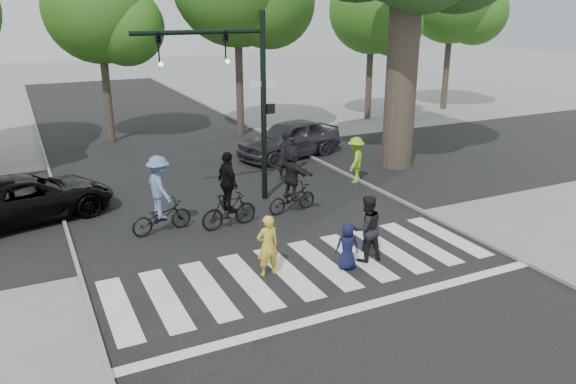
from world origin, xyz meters
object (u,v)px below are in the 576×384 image
cyclist_mid (229,197)px  car_grey (289,139)px  cyclist_left (160,200)px  car_suv (28,198)px  pedestrian_child (347,247)px  pedestrian_adult (366,228)px  cyclist_right (292,183)px  pedestrian_woman (268,246)px  traffic_signal (238,82)px

cyclist_mid → car_grey: cyclist_mid is taller
car_grey → cyclist_left: bearing=-63.3°
cyclist_mid → car_suv: cyclist_mid is taller
pedestrian_child → pedestrian_adult: pedestrian_adult is taller
pedestrian_adult → cyclist_right: cyclist_right is taller
cyclist_left → car_suv: bearing=140.7°
cyclist_right → pedestrian_woman: bearing=-124.0°
pedestrian_child → cyclist_left: 5.54m
cyclist_left → car_suv: cyclist_left is taller
traffic_signal → pedestrian_adult: size_ratio=3.47×
pedestrian_child → cyclist_left: size_ratio=0.53×
pedestrian_adult → pedestrian_child: bearing=17.3°
pedestrian_woman → pedestrian_adult: pedestrian_adult is taller
pedestrian_woman → pedestrian_child: (1.87, -0.54, -0.17)m
cyclist_mid → traffic_signal: bearing=59.5°
pedestrian_adult → car_grey: (2.72, 9.91, -0.07)m
pedestrian_woman → car_grey: (5.27, 9.58, 0.03)m
cyclist_left → car_suv: 4.30m
pedestrian_woman → cyclist_right: 4.36m
pedestrian_child → car_suv: size_ratio=0.24×
pedestrian_woman → cyclist_right: cyclist_right is taller
cyclist_mid → cyclist_right: 2.24m
car_grey → pedestrian_woman: bearing=-42.4°
cyclist_right → cyclist_left: bearing=178.2°
pedestrian_child → cyclist_right: bearing=-78.4°
cyclist_left → car_grey: bearing=40.3°
car_grey → cyclist_mid: bearing=-52.2°
cyclist_mid → car_suv: size_ratio=0.46×
cyclist_left → cyclist_right: (4.06, -0.12, -0.02)m
cyclist_mid → cyclist_right: cyclist_mid is taller
traffic_signal → car_grey: 6.72m
pedestrian_child → traffic_signal: bearing=-65.2°
traffic_signal → cyclist_left: traffic_signal is taller
traffic_signal → cyclist_right: bearing=-53.7°
pedestrian_woman → car_suv: (-4.94, 6.46, -0.08)m
pedestrian_adult → cyclist_mid: cyclist_mid is taller
traffic_signal → car_suv: bearing=168.0°
pedestrian_adult → car_suv: size_ratio=0.35×
cyclist_left → cyclist_mid: bearing=-14.6°
traffic_signal → cyclist_mid: traffic_signal is taller
cyclist_left → car_grey: 9.04m
pedestrian_child → car_grey: (3.40, 10.12, 0.20)m
pedestrian_child → car_suv: (-6.81, 7.00, 0.10)m
pedestrian_woman → cyclist_mid: (0.23, 3.26, 0.17)m
traffic_signal → cyclist_right: traffic_signal is taller
pedestrian_woman → pedestrian_child: pedestrian_woman is taller
car_suv → car_grey: (10.21, 3.12, 0.11)m
pedestrian_woman → car_grey: 10.94m
car_suv → car_grey: 10.68m
pedestrian_woman → cyclist_right: size_ratio=0.71×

